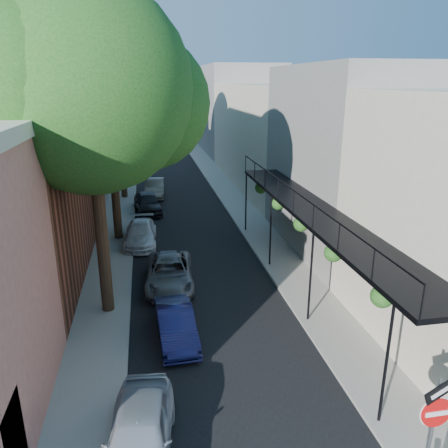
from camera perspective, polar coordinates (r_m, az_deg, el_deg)
name	(u,v)px	position (r m, az deg, el deg)	size (l,w,h in m)	color
road_surface	(173,187)	(36.09, -6.62, 4.85)	(6.00, 64.00, 0.01)	black
sidewalk_left	(124,188)	(36.06, -12.99, 4.59)	(2.00, 64.00, 0.12)	gray
sidewalk_right	(222,184)	(36.53, -0.33, 5.23)	(2.00, 64.00, 0.12)	gray
buildings_left	(43,129)	(34.75, -22.57, 11.36)	(10.10, 59.10, 12.00)	tan
buildings_right	(283,131)	(36.50, 7.72, 12.01)	(9.80, 55.00, 10.00)	beige
sign_post	(436,417)	(10.15, 25.92, -21.72)	(0.89, 0.17, 2.99)	#595B60
oak_near	(103,93)	(15.39, -15.50, 16.17)	(7.48, 6.80, 11.42)	#322114
oak_mid	(116,106)	(23.37, -13.87, 14.75)	(6.60, 6.00, 10.20)	#322114
oak_far	(123,81)	(32.36, -13.05, 17.76)	(7.70, 7.00, 11.90)	#322114
parked_car_a	(140,435)	(11.12, -10.96, -25.41)	(1.50, 3.74, 1.27)	#9CA2AD
parked_car_b	(176,324)	(14.96, -6.31, -12.89)	(1.18, 3.37, 1.11)	#161746
parked_car_c	(169,273)	(18.57, -7.14, -6.35)	(1.93, 4.20, 1.17)	slate
parked_car_d	(141,234)	(23.44, -10.84, -1.26)	(1.61, 3.97, 1.15)	silver
parked_car_e	(147,203)	(29.03, -9.96, 2.76)	(1.58, 3.93, 1.34)	black
parked_car_f	(155,188)	(33.14, -9.04, 4.69)	(1.37, 3.93, 1.29)	#696458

